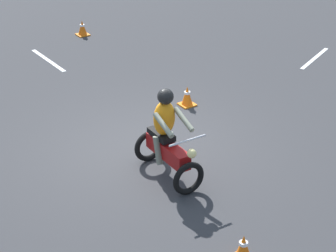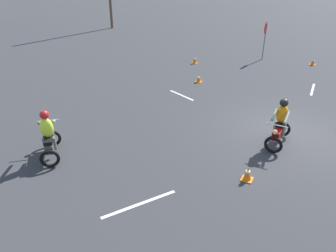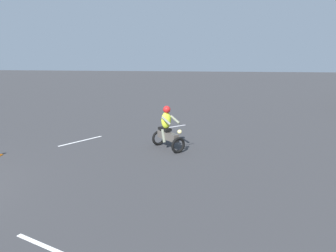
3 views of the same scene
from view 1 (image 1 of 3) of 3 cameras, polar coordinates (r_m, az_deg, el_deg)
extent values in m
plane|color=#333335|center=(12.44, -1.93, -1.97)|extent=(120.00, 120.00, 0.00)
torus|color=black|center=(10.96, 1.80, -4.58)|extent=(0.12, 0.60, 0.60)
torus|color=black|center=(11.91, -1.65, -1.75)|extent=(0.12, 0.60, 0.60)
cube|color=maroon|center=(11.31, 0.00, -2.15)|extent=(1.11, 0.28, 0.28)
cube|color=black|center=(11.37, -0.59, -0.72)|extent=(0.57, 0.28, 0.10)
cylinder|color=silver|center=(10.64, 1.71, -1.27)|extent=(0.06, 0.70, 0.04)
sphere|color=#F2E08C|center=(10.63, 2.08, -2.41)|extent=(0.17, 0.17, 0.16)
ellipsoid|color=orange|center=(11.13, -0.33, 0.70)|extent=(0.29, 0.41, 0.64)
cylinder|color=slate|center=(10.78, -0.40, 0.07)|extent=(0.55, 0.11, 0.27)
cylinder|color=slate|center=(10.98, 1.38, 0.58)|extent=(0.55, 0.11, 0.27)
cylinder|color=slate|center=(11.32, -0.87, -2.13)|extent=(0.25, 0.13, 0.51)
cylinder|color=slate|center=(11.45, 0.33, -1.76)|extent=(0.25, 0.13, 0.51)
sphere|color=black|center=(10.91, -0.22, 2.59)|extent=(0.29, 0.29, 0.28)
cube|color=orange|center=(14.11, 1.67, 1.89)|extent=(0.32, 0.32, 0.03)
cone|color=orange|center=(14.02, 1.68, 2.69)|extent=(0.24, 0.24, 0.41)
cylinder|color=white|center=(13.99, 1.68, 2.92)|extent=(0.13, 0.13, 0.05)
cube|color=orange|center=(18.35, -7.43, 7.89)|extent=(0.32, 0.32, 0.03)
cone|color=orange|center=(18.28, -7.47, 8.51)|extent=(0.24, 0.24, 0.39)
cylinder|color=white|center=(18.26, -7.48, 8.68)|extent=(0.13, 0.13, 0.05)
cone|color=orange|center=(9.65, 6.57, -10.39)|extent=(0.24, 0.24, 0.39)
cylinder|color=white|center=(9.61, 6.59, -10.12)|extent=(0.13, 0.13, 0.05)
cube|color=silver|center=(16.74, -10.39, 5.66)|extent=(1.76, 0.14, 0.01)
cube|color=silver|center=(17.00, 12.65, 5.78)|extent=(0.75, 1.58, 0.01)
camera|label=2|loc=(6.99, 75.24, 3.95)|focal=35.00mm
camera|label=3|loc=(16.32, -42.69, 11.51)|focal=35.00mm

